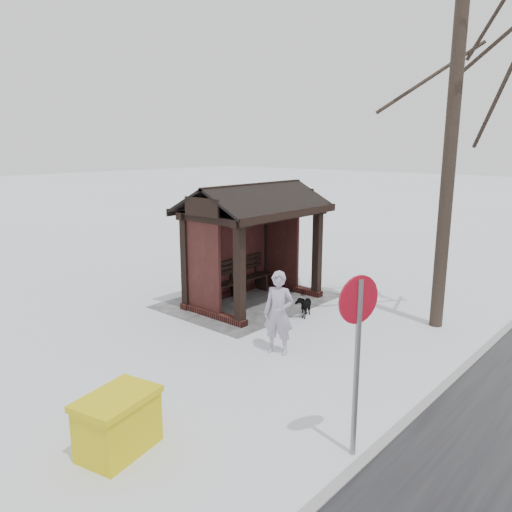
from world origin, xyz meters
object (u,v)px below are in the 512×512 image
Objects in this scene: bus_shelter at (250,220)px; road_sign at (357,329)px; dog at (304,305)px; pedestrian at (279,313)px; grit_bin at (118,423)px; tree_near at (460,36)px.

bus_shelter is 6.75m from road_sign.
dog is 0.26× the size of road_sign.
road_sign is (1.91, 2.81, 0.93)m from pedestrian.
bus_shelter is at bearing -165.33° from grit_bin.
bus_shelter is at bearing -71.01° from tree_near.
bus_shelter reaches higher than dog.
bus_shelter is 2.18× the size of pedestrian.
tree_near is (-1.50, 4.36, 3.99)m from bus_shelter.
pedestrian is 2.33m from dog.
pedestrian is 0.67× the size of road_sign.
dog is at bearing -119.84° from road_sign.
dog is at bearing 90.32° from bus_shelter.
bus_shelter is 0.40× the size of tree_near.
bus_shelter is 5.64× the size of dog.
tree_near is at bearing -151.57° from road_sign.
road_sign is at bearing 11.19° from tree_near.
grit_bin is (6.00, 3.08, -1.75)m from bus_shelter.
bus_shelter is at bearing -108.92° from road_sign.
dog is at bearing 93.35° from pedestrian.
dog is 6.16m from grit_bin.
road_sign reaches higher than pedestrian.
road_sign reaches higher than grit_bin.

